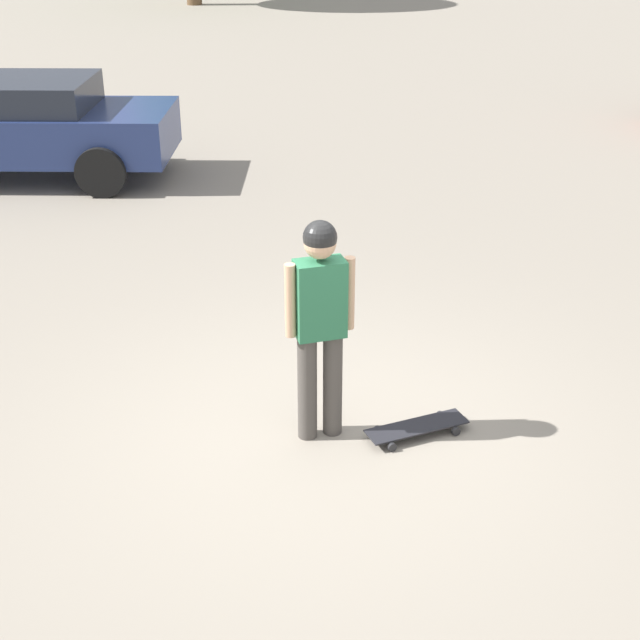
% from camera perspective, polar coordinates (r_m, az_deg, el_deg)
% --- Properties ---
extents(ground_plane, '(220.00, 220.00, 0.00)m').
position_cam_1_polar(ground_plane, '(6.95, 0.00, -7.27)').
color(ground_plane, gray).
extents(person, '(0.45, 0.36, 1.74)m').
position_cam_1_polar(person, '(6.44, 0.00, 0.33)').
color(person, '#4C4742').
rests_on(person, ground_plane).
extents(skateboard, '(0.77, 0.68, 0.08)m').
position_cam_1_polar(skateboard, '(6.94, 6.22, -6.84)').
color(skateboard, '#232328').
rests_on(skateboard, ground_plane).
extents(car_parked_near, '(4.62, 2.78, 1.40)m').
position_cam_1_polar(car_parked_near, '(13.53, -18.70, 11.70)').
color(car_parked_near, navy).
rests_on(car_parked_near, ground_plane).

